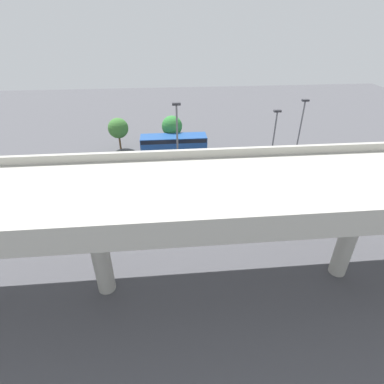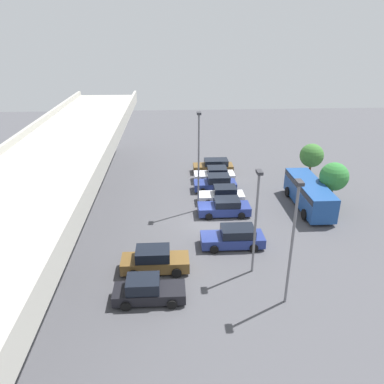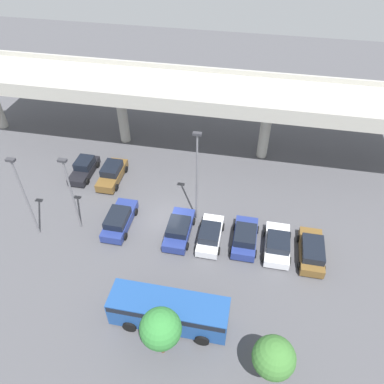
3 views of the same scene
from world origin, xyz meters
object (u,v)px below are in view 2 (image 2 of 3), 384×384
Objects in this scene: tree_front_left at (334,177)px; parked_car_0 at (148,290)px; parked_car_7 at (214,166)px; lamp_post_by_overpass at (293,235)px; parked_car_5 at (216,183)px; parked_car_3 at (225,207)px; lamp_post_near_aisle at (256,215)px; parked_car_2 at (234,237)px; tree_front_centre at (312,156)px; parked_car_6 at (215,175)px; shuttle_bus at (309,192)px; lamp_post_mid_lot at (199,156)px; parked_car_4 at (222,195)px; parked_car_1 at (155,260)px.

parked_car_0 is at bearing 127.07° from tree_front_left.
lamp_post_by_overpass is (-23.17, -1.84, 3.97)m from parked_car_7.
parked_car_0 is at bearing 69.83° from parked_car_5.
parked_car_0 is 21.06m from tree_front_left.
parked_car_3 is 0.63× the size of lamp_post_near_aisle.
parked_car_5 is 1.01× the size of tree_front_left.
parked_car_2 is at bearing 88.88° from parked_car_7.
tree_front_centre is at bearing 163.85° from parked_car_7.
parked_car_6 is 0.54× the size of shuttle_bus.
parked_car_5 is 6.77m from lamp_post_mid_lot.
parked_car_6 is 8.90m from lamp_post_mid_lot.
lamp_post_mid_lot is (-0.02, 10.42, 3.78)m from shuttle_bus.
parked_car_7 is at bearing 4.53° from lamp_post_by_overpass.
parked_car_7 reaches higher than parked_car_6.
lamp_post_mid_lot is 14.97m from tree_front_centre.
lamp_post_by_overpass is at bearing -4.34° from parked_car_0.
parked_car_4 is 5.63m from parked_car_6.
tree_front_left is (-9.91, -10.03, 2.25)m from parked_car_7.
lamp_post_mid_lot is (12.52, -4.08, 4.57)m from parked_car_0.
lamp_post_by_overpass reaches higher than parked_car_0.
tree_front_centre is (16.88, -9.97, -1.59)m from lamp_post_near_aisle.
parked_car_4 is 5.42m from lamp_post_mid_lot.
parked_car_3 is 1.06× the size of parked_car_6.
lamp_post_mid_lot reaches higher than parked_car_2.
parked_car_6 is 0.48× the size of lamp_post_mid_lot.
parked_car_4 is 12.10m from lamp_post_near_aisle.
tree_front_centre is at bearing -3.16° from tree_front_left.
lamp_post_near_aisle is 0.93× the size of lamp_post_by_overpass.
parked_car_4 is at bearing 65.18° from parked_car_0.
parked_car_2 is 1.10× the size of parked_car_4.
tree_front_centre is (2.43, -10.81, 2.04)m from parked_car_5.
parked_car_0 is 0.92× the size of parked_car_2.
tree_front_left is at bearing -147.45° from parked_car_2.
parked_car_2 is at bearing 12.82° from lamp_post_near_aisle.
parked_car_1 is 1.06× the size of parked_car_6.
parked_car_0 is at bearing 60.76° from parked_car_3.
shuttle_bus is 2.67m from tree_front_left.
parked_car_3 is (8.27, -6.06, -0.07)m from parked_car_1.
parked_car_5 is (2.93, 0.27, 0.04)m from parked_car_4.
tree_front_centre is (6.99, -13.00, -2.46)m from lamp_post_mid_lot.
lamp_post_by_overpass is (-14.79, -1.96, 3.99)m from parked_car_4.
lamp_post_near_aisle is at bearing -162.92° from lamp_post_mid_lot.
lamp_post_mid_lot is at bearing 118.28° from tree_front_centre.
lamp_post_near_aisle reaches higher than tree_front_left.
parked_car_4 reaches higher than parked_car_3.
parked_car_5 is at bearing 7.19° from lamp_post_by_overpass.
parked_car_5 is at bearing -84.72° from parked_car_4.
parked_car_4 is 0.95× the size of parked_car_7.
parked_car_3 is at bearing 88.57° from parked_car_7.
lamp_post_near_aisle is at bearing 92.13° from parked_car_6.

